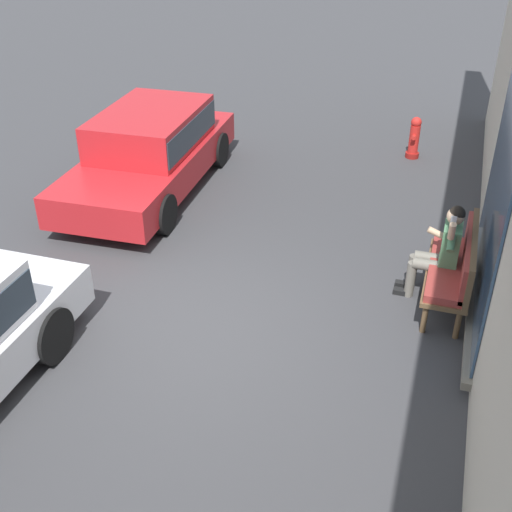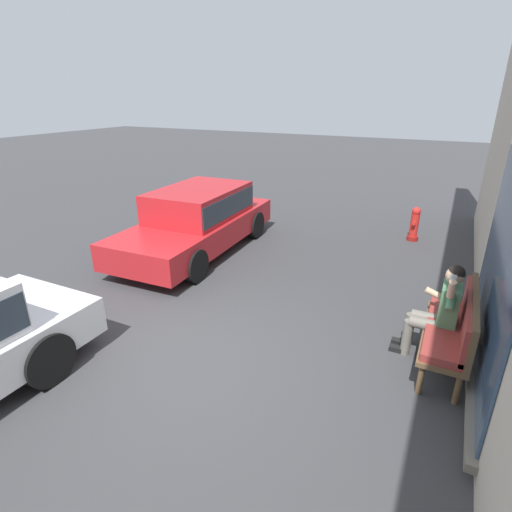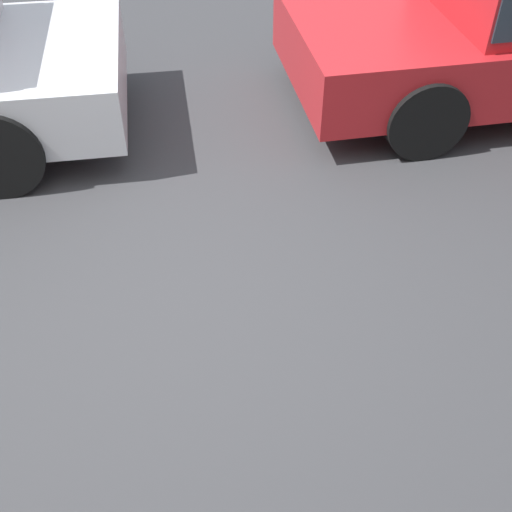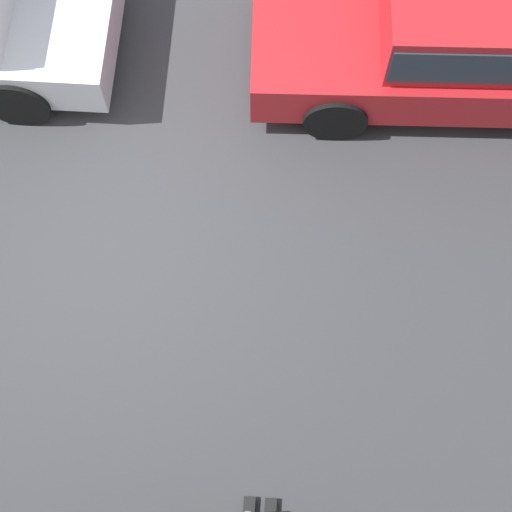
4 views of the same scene
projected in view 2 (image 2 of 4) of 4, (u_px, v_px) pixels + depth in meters
ground_plane at (195, 367)px, 5.12m from camera, size 60.00×60.00×0.00m
bench at (456, 326)px, 4.96m from camera, size 1.63×0.55×1.01m
person_on_phone at (439, 310)px, 5.08m from camera, size 0.73×0.74×1.34m
parked_car_near at (198, 217)px, 8.68m from camera, size 4.42×1.96×1.38m
fire_hydrant at (414, 224)px, 9.40m from camera, size 0.38×0.26×0.81m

